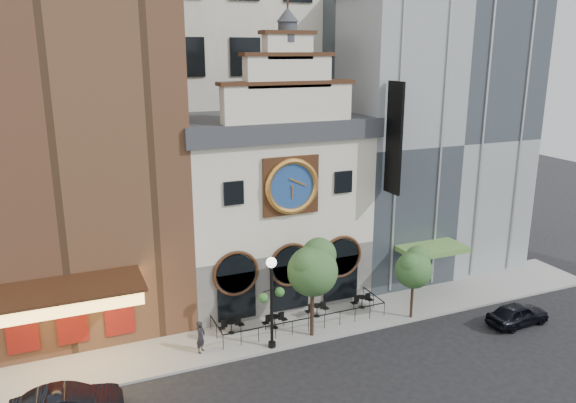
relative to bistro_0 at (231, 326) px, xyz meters
The scene contains 16 objects.
ground 5.19m from the bistro_0, 33.27° to the right, with size 120.00×120.00×0.00m, color black.
sidewalk 4.36m from the bistro_0, ahead, with size 44.00×5.00×0.15m, color gray.
clock_building 8.97m from the bistro_0, 49.19° to the left, with size 12.60×8.78×18.65m.
theater_building 16.43m from the bistro_0, 140.63° to the left, with size 14.00×15.60×25.00m.
retail_building 21.01m from the bistro_0, 22.47° to the left, with size 14.00×14.40×20.00m.
office_tower 26.25m from the bistro_0, 75.90° to the left, with size 20.00×16.00×40.00m, color silver.
cafe_railing 4.33m from the bistro_0, ahead, with size 10.60×2.60×0.90m, color black, non-canonical shape.
bistro_0 is the anchor object (origin of this frame).
bistro_1 2.66m from the bistro_0, ahead, with size 1.58×0.68×0.90m.
bistro_2 5.65m from the bistro_0, ahead, with size 1.58×0.68×0.90m.
bistro_3 8.91m from the bistro_0, ahead, with size 1.58×0.68×0.90m.
car_right 17.63m from the bistro_0, 18.52° to the right, with size 1.66×4.13×1.41m, color black.
pedestrian 2.64m from the bistro_0, 147.64° to the right, with size 0.68×0.44×1.85m, color black.
lamppost 4.12m from the bistro_0, 55.85° to the right, with size 1.68×0.92×5.42m.
tree_left 6.16m from the bistro_0, 25.00° to the right, with size 3.05×2.93×5.87m.
tree_right 11.74m from the bistro_0, 12.18° to the right, with size 2.39×2.30×4.60m.
Camera 1 is at (-13.03, -26.29, 16.49)m, focal length 35.00 mm.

